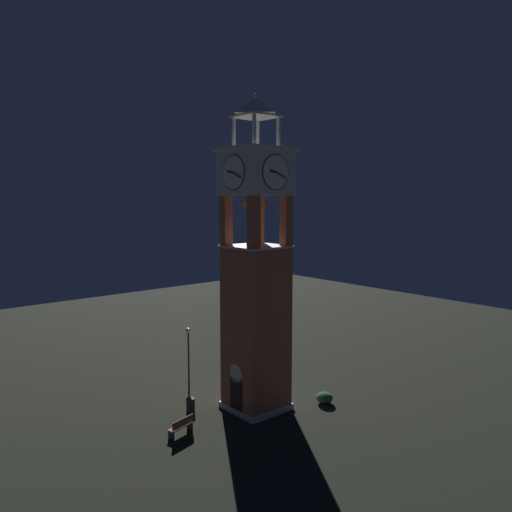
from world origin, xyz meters
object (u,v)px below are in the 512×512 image
object	(u,v)px
park_bench	(181,426)
lamp_post	(188,345)
clock_tower	(256,283)
trash_bin	(191,405)

from	to	relation	value
park_bench	lamp_post	xyz separation A→B (m)	(-6.37, 4.65, 2.20)
clock_tower	lamp_post	world-z (taller)	clock_tower
lamp_post	trash_bin	xyz separation A→B (m)	(4.13, -2.59, -2.28)
clock_tower	lamp_post	distance (m)	8.14
lamp_post	clock_tower	bearing A→B (deg)	6.29
lamp_post	trash_bin	distance (m)	5.38
clock_tower	lamp_post	bearing A→B (deg)	-173.71
park_bench	trash_bin	size ratio (longest dim) A/B	2.07
clock_tower	park_bench	bearing A→B (deg)	-89.74
lamp_post	park_bench	bearing A→B (deg)	-36.13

